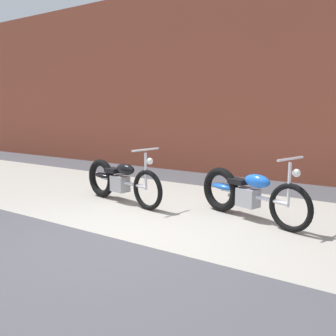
# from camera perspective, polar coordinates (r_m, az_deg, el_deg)

# --- Properties ---
(ground_plane) EXTENTS (80.00, 80.00, 0.00)m
(ground_plane) POSITION_cam_1_polar(r_m,az_deg,el_deg) (4.84, -7.82, -11.04)
(ground_plane) COLOR #47474C
(sidewalk_slab) EXTENTS (36.00, 3.50, 0.01)m
(sidewalk_slab) POSITION_cam_1_polar(r_m,az_deg,el_deg) (6.20, 2.85, -6.35)
(sidewalk_slab) COLOR #9E998E
(sidewalk_slab) RESTS_ON ground
(brick_building_wall) EXTENTS (36.00, 0.50, 4.78)m
(brick_building_wall) POSITION_cam_1_polar(r_m,az_deg,el_deg) (9.15, 14.21, 13.55)
(brick_building_wall) COLOR brown
(brick_building_wall) RESTS_ON ground
(motorcycle_black) EXTENTS (1.99, 0.70, 1.03)m
(motorcycle_black) POSITION_cam_1_polar(r_m,az_deg,el_deg) (6.63, -7.96, -1.87)
(motorcycle_black) COLOR black
(motorcycle_black) RESTS_ON ground
(motorcycle_blue) EXTENTS (1.94, 0.85, 1.03)m
(motorcycle_blue) POSITION_cam_1_polar(r_m,az_deg,el_deg) (5.70, 11.89, -3.85)
(motorcycle_blue) COLOR black
(motorcycle_blue) RESTS_ON ground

